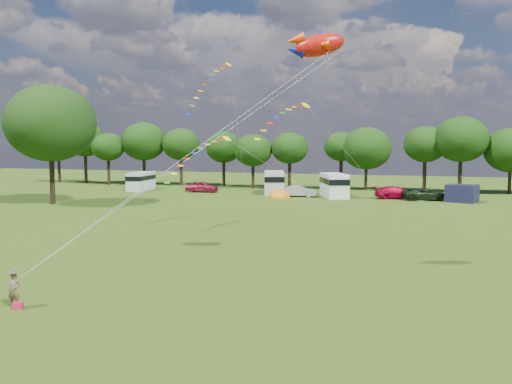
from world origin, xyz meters
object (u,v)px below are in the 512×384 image
(campervan_c, at_px, (334,185))
(tent_orange, at_px, (279,198))
(big_tree, at_px, (50,123))
(kite_flyer, at_px, (14,290))
(car_a, at_px, (202,187))
(tent_greyblue, at_px, (417,200))
(campervan_a, at_px, (141,181))
(car_c, at_px, (396,193))
(fish_kite, at_px, (315,45))
(campervan_b, at_px, (274,182))
(car_b, at_px, (299,191))
(car_d, at_px, (426,194))

(campervan_c, xyz_separation_m, tent_orange, (-6.30, -3.28, -1.56))
(big_tree, relative_size, kite_flyer, 8.54)
(car_a, relative_size, tent_greyblue, 1.31)
(car_a, xyz_separation_m, campervan_a, (-9.40, 0.16, 0.61))
(car_c, xyz_separation_m, tent_greyblue, (2.49, -0.50, -0.74))
(campervan_c, relative_size, tent_greyblue, 1.84)
(campervan_a, relative_size, fish_kite, 1.60)
(car_c, distance_m, campervan_a, 35.41)
(campervan_a, bearing_deg, big_tree, 173.35)
(car_c, bearing_deg, kite_flyer, 150.40)
(campervan_b, xyz_separation_m, fish_kite, (13.87, -42.76, 10.66))
(kite_flyer, distance_m, fish_kite, 18.93)
(tent_greyblue, xyz_separation_m, fish_kite, (-4.59, -40.54, 12.23))
(car_b, relative_size, campervan_b, 0.62)
(tent_orange, bearing_deg, kite_flyer, -89.21)
(car_c, bearing_deg, campervan_a, 73.18)
(car_c, bearing_deg, campervan_c, 77.43)
(fish_kite, bearing_deg, campervan_b, 90.14)
(car_b, bearing_deg, big_tree, 114.17)
(tent_orange, xyz_separation_m, fish_kite, (11.79, -37.42, 12.23))
(car_a, distance_m, fish_kite, 49.62)
(big_tree, relative_size, fish_kite, 3.97)
(car_d, relative_size, campervan_a, 1.02)
(tent_greyblue, relative_size, fish_kite, 1.06)
(fish_kite, bearing_deg, car_c, 69.23)
(car_a, xyz_separation_m, car_b, (14.10, -2.19, -0.05))
(big_tree, xyz_separation_m, campervan_b, (20.56, 18.90, -7.42))
(car_b, distance_m, car_d, 15.34)
(big_tree, xyz_separation_m, car_d, (39.97, 16.32, -8.27))
(car_b, height_order, car_c, car_c)
(big_tree, distance_m, fish_kite, 42.01)
(fish_kite, bearing_deg, campervan_a, 110.50)
(campervan_a, height_order, tent_greyblue, campervan_a)
(campervan_a, xyz_separation_m, tent_orange, (21.50, -4.68, -1.36))
(car_b, xyz_separation_m, kite_flyer, (-1.33, -49.89, 0.06))
(campervan_c, height_order, tent_greyblue, campervan_c)
(kite_flyer, bearing_deg, campervan_c, 71.85)
(car_b, xyz_separation_m, car_d, (15.34, 0.41, 0.03))
(tent_orange, relative_size, tent_greyblue, 0.88)
(kite_flyer, height_order, fish_kite, fish_kite)
(campervan_c, distance_m, tent_greyblue, 10.20)
(campervan_a, relative_size, kite_flyer, 3.44)
(fish_kite, bearing_deg, tent_orange, 89.65)
(campervan_c, bearing_deg, big_tree, 98.23)
(car_d, height_order, campervan_a, campervan_a)
(campervan_a, bearing_deg, fish_kite, -144.74)
(car_a, bearing_deg, tent_greyblue, -95.46)
(campervan_b, relative_size, tent_orange, 2.11)
(big_tree, bearing_deg, car_d, 22.21)
(campervan_a, distance_m, campervan_c, 27.84)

